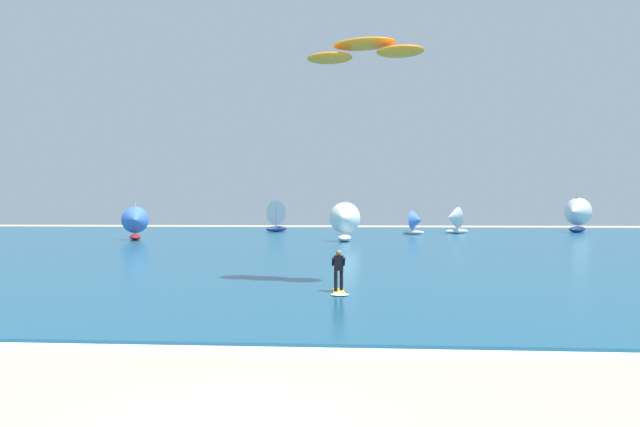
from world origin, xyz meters
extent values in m
cube|color=navy|center=(0.00, 50.39, 0.05)|extent=(160.00, 90.00, 0.10)
cube|color=white|center=(-0.96, 5.45, 0.01)|extent=(66.52, 1.98, 0.01)
cube|color=yellow|center=(1.25, 14.23, 0.12)|extent=(0.55, 1.43, 0.05)
cylinder|color=black|center=(1.15, 14.04, 0.55)|extent=(0.14, 0.14, 0.80)
cylinder|color=black|center=(1.36, 14.42, 0.55)|extent=(0.14, 0.14, 0.80)
cube|color=black|center=(1.25, 14.23, 1.25)|extent=(0.38, 0.25, 0.60)
sphere|color=#9E7051|center=(1.25, 14.23, 1.66)|extent=(0.22, 0.22, 0.22)
cylinder|color=black|center=(1.03, 14.29, 1.30)|extent=(0.13, 0.51, 0.39)
cylinder|color=black|center=(1.47, 14.33, 1.30)|extent=(0.13, 0.51, 0.39)
ellipsoid|color=white|center=(1.33, 13.28, 0.14)|extent=(0.75, 0.66, 0.08)
ellipsoid|color=orange|center=(2.28, 16.37, 10.50)|extent=(3.14, 2.38, 0.32)
ellipsoid|color=orange|center=(0.76, 16.81, 10.04)|extent=(2.42, 2.17, 0.32)
ellipsoid|color=orange|center=(3.79, 15.93, 10.04)|extent=(2.42, 2.17, 0.32)
ellipsoid|color=maroon|center=(-21.62, 50.95, 0.41)|extent=(2.29, 3.52, 0.63)
cylinder|color=silver|center=(-21.67, 51.09, 2.39)|extent=(0.10, 0.10, 3.34)
cone|color=#3F72CC|center=(-21.41, 50.41, 2.23)|extent=(3.14, 2.39, 2.80)
ellipsoid|color=navy|center=(-9.83, 73.81, 0.50)|extent=(3.52, 4.45, 0.81)
cylinder|color=silver|center=(-9.93, 73.64, 3.06)|extent=(0.13, 0.13, 4.31)
cone|color=white|center=(-9.44, 74.44, 2.85)|extent=(4.07, 3.50, 3.62)
ellipsoid|color=white|center=(0.55, 49.86, 0.45)|extent=(1.67, 3.87, 0.70)
cylinder|color=silver|center=(0.57, 50.03, 2.68)|extent=(0.12, 0.12, 3.76)
cone|color=white|center=(0.49, 49.21, 2.50)|extent=(3.31, 1.96, 3.16)
ellipsoid|color=silver|center=(14.95, 69.09, 0.42)|extent=(3.58, 2.26, 0.64)
cylinder|color=silver|center=(15.10, 69.14, 2.43)|extent=(0.11, 0.11, 3.39)
cone|color=white|center=(14.41, 68.89, 2.26)|extent=(2.37, 3.18, 2.85)
ellipsoid|color=white|center=(8.95, 66.14, 0.38)|extent=(3.06, 2.27, 0.55)
cylinder|color=silver|center=(8.83, 66.21, 2.12)|extent=(0.09, 0.09, 2.93)
cone|color=#3F72CC|center=(9.40, 65.91, 1.97)|extent=(2.29, 2.78, 2.46)
ellipsoid|color=navy|center=(32.47, 74.40, 0.53)|extent=(4.16, 4.51, 0.86)
cylinder|color=silver|center=(32.61, 74.57, 3.25)|extent=(0.14, 0.14, 4.58)
cone|color=white|center=(31.96, 73.80, 3.02)|extent=(4.23, 4.01, 3.84)
camera|label=1|loc=(2.09, -8.66, 3.40)|focal=32.48mm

